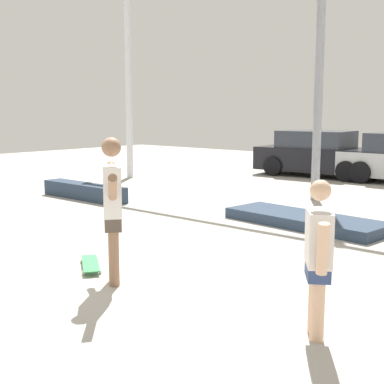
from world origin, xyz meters
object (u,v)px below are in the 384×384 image
object	(u,v)px
grind_box	(84,191)
manual_pad	(305,220)
skateboard	(90,264)
skateboarder	(113,203)
parked_car_black	(319,154)
bystander	(318,254)

from	to	relation	value
grind_box	manual_pad	world-z (taller)	grind_box
skateboard	skateboarder	bearing A→B (deg)	19.44
parked_car_black	bystander	bearing A→B (deg)	-65.90
skateboarder	manual_pad	distance (m)	4.58
manual_pad	bystander	world-z (taller)	bystander
grind_box	parked_car_black	distance (m)	8.07
grind_box	manual_pad	size ratio (longest dim) A/B	0.86
skateboard	grind_box	size ratio (longest dim) A/B	0.31
skateboard	manual_pad	size ratio (longest dim) A/B	0.26
skateboard	parked_car_black	xyz separation A→B (m)	(-2.60, 11.28, 0.63)
manual_pad	bystander	xyz separation A→B (m)	(2.50, -4.28, 0.70)
bystander	parked_car_black	bearing A→B (deg)	-6.61
skateboarder	skateboard	bearing A→B (deg)	-155.98
skateboarder	manual_pad	world-z (taller)	skateboarder
skateboarder	parked_car_black	size ratio (longest dim) A/B	0.44
bystander	manual_pad	bearing A→B (deg)	-4.03
parked_car_black	bystander	distance (m)	12.73
skateboarder	skateboard	xyz separation A→B (m)	(-0.72, 0.20, -0.93)
manual_pad	parked_car_black	distance (m)	7.81
skateboard	bystander	bearing A→B (deg)	35.40
skateboarder	bystander	xyz separation A→B (m)	(2.61, 0.21, -0.20)
skateboard	bystander	distance (m)	3.41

